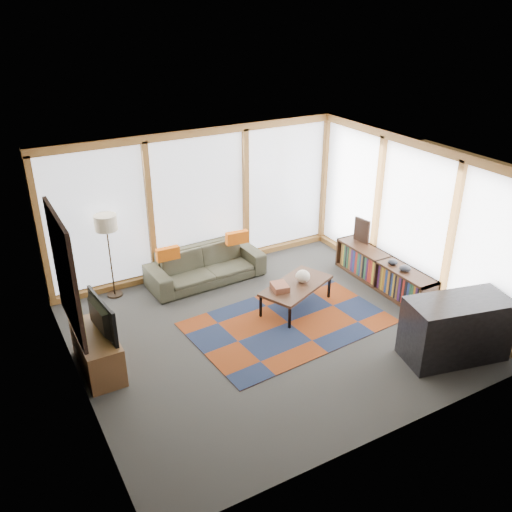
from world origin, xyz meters
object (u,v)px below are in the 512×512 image
floor_lamp (110,256)px  coffee_table (296,296)px  bookshelf (383,273)px  television (96,318)px  sofa (206,265)px  tv_console (98,352)px  bar_counter (456,329)px

floor_lamp → coffee_table: size_ratio=1.16×
bookshelf → television: bearing=179.2°
sofa → bookshelf: sofa is taller
tv_console → sofa: bearing=34.7°
floor_lamp → coffee_table: 3.11m
coffee_table → television: size_ratio=1.41×
floor_lamp → coffee_table: floor_lamp is taller
bookshelf → bar_counter: 2.09m
bookshelf → tv_console: tv_console is taller
coffee_table → bookshelf: (1.69, -0.15, 0.06)m
coffee_table → bookshelf: 1.70m
floor_lamp → bookshelf: size_ratio=0.67×
sofa → bar_counter: (2.09, -3.73, 0.15)m
sofa → television: television is taller
sofa → bookshelf: (2.58, -1.70, -0.03)m
sofa → television: (-2.28, -1.63, 0.51)m
coffee_table → bookshelf: bookshelf is taller
tv_console → television: (0.04, -0.03, 0.54)m
coffee_table → tv_console: bearing=-178.9°
bookshelf → bar_counter: bar_counter is taller
coffee_table → tv_console: (-3.21, -0.06, 0.07)m
television → sofa: bearing=-60.1°
coffee_table → tv_console: 3.21m
bookshelf → floor_lamp: bearing=154.6°
bookshelf → tv_console: (-4.90, 0.09, 0.01)m
bar_counter → bookshelf: bearing=89.6°
television → tv_console: bearing=48.9°
sofa → television: size_ratio=2.30×
coffee_table → bookshelf: bearing=-5.2°
bar_counter → floor_lamp: bearing=145.7°
sofa → coffee_table: size_ratio=1.64×
sofa → bookshelf: 3.09m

